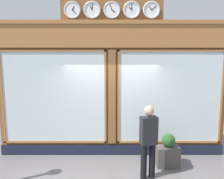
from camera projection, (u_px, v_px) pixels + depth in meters
The scene contains 4 objects.
shop_facade at pixel (112, 88), 6.58m from camera, with size 6.26×0.42×4.20m.
pedestrian at pixel (149, 139), 5.34m from camera, with size 0.40×0.30×1.69m.
planter_box at pixel (168, 156), 6.03m from camera, with size 0.56×0.36×0.51m, color #4C4742.
planter_shrub at pixel (169, 140), 5.96m from camera, with size 0.33×0.33×0.33m, color #285623.
Camera 1 is at (0.00, 6.38, 2.87)m, focal length 38.69 mm.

